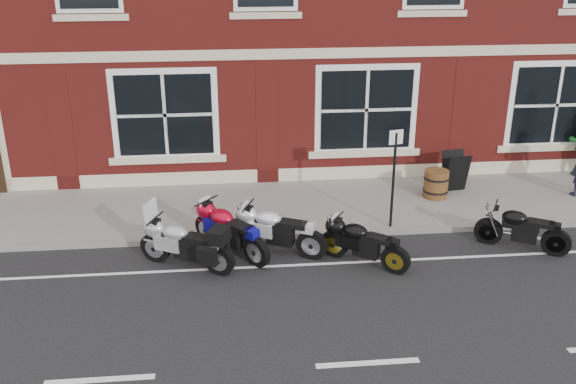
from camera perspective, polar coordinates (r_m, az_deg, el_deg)
The scene contains 11 objects.
ground at distance 12.65m, azimuth 4.20°, elevation -6.78°, with size 80.00×80.00×0.00m, color black.
sidewalk at distance 15.29m, azimuth 2.34°, elevation -1.20°, with size 30.00×3.00×0.12m, color slate.
kerb at distance 13.87m, azimuth 3.23°, elevation -3.76°, with size 30.00×0.16×0.12m, color slate.
moto_touring_silver at distance 12.59m, azimuth -9.23°, elevation -4.38°, with size 1.87×1.06×1.34m.
moto_sport_red at distance 13.00m, azimuth -5.13°, elevation -3.28°, with size 1.49×1.69×0.96m.
moto_sport_black at distance 12.64m, azimuth 6.71°, elevation -4.39°, with size 1.60×1.24×0.86m.
moto_sport_silver at distance 13.00m, azimuth -1.00°, elevation -3.27°, with size 1.91×1.02×0.93m.
moto_naked_black at distance 13.99m, azimuth 20.00°, elevation -2.94°, with size 1.71×1.07×0.86m.
a_board_sign at distance 16.43m, azimuth 14.64°, elevation 1.80°, with size 0.58×0.39×0.97m, color black, non-canonical shape.
barrel_planter at distance 15.90m, azimuth 13.02°, elevation 0.71°, with size 0.61×0.61×0.68m.
parking_sign at distance 13.77m, azimuth 9.39°, elevation 1.76°, with size 0.31×0.09×2.19m.
Camera 1 is at (-2.01, -10.92, 6.08)m, focal length 40.00 mm.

